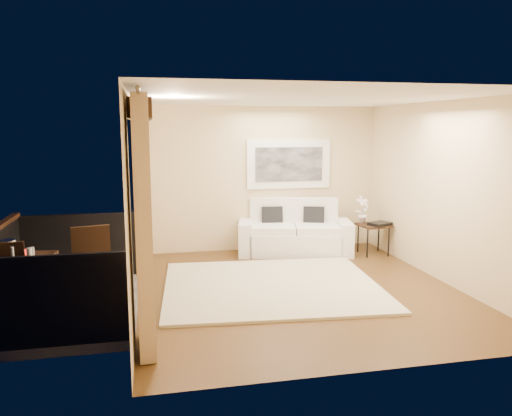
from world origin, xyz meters
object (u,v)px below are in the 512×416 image
object	(u,v)px
bistro_table	(20,264)
ice_bucket	(8,248)
sofa	(294,234)
balcony_chair_near	(6,279)
orchid	(363,209)
balcony_chair_far	(91,259)
side_table	(374,227)

from	to	relation	value
bistro_table	ice_bucket	world-z (taller)	ice_bucket
sofa	balcony_chair_near	distance (m)	5.04
orchid	bistro_table	world-z (taller)	orchid
orchid	bistro_table	size ratio (longest dim) A/B	0.64
sofa	balcony_chair_far	bearing A→B (deg)	-134.95
side_table	bistro_table	distance (m)	5.89
bistro_table	ice_bucket	distance (m)	0.25
side_table	ice_bucket	distance (m)	6.00
sofa	ice_bucket	xyz separation A→B (m)	(-4.27, -2.48, 0.55)
side_table	bistro_table	bearing A→B (deg)	-158.95
sofa	orchid	distance (m)	1.34
bistro_table	sofa	bearing A→B (deg)	31.91
sofa	ice_bucket	world-z (taller)	ice_bucket
bistro_table	balcony_chair_far	size ratio (longest dim) A/B	0.73
orchid	balcony_chair_far	bearing A→B (deg)	-157.35
balcony_chair_near	bistro_table	bearing A→B (deg)	21.05
balcony_chair_far	balcony_chair_near	world-z (taller)	balcony_chair_far
bistro_table	balcony_chair_far	bearing A→B (deg)	26.50
bistro_table	balcony_chair_near	distance (m)	0.22
sofa	bistro_table	xyz separation A→B (m)	(-4.13, -2.57, 0.36)
side_table	ice_bucket	size ratio (longest dim) A/B	2.82
balcony_chair_near	balcony_chair_far	bearing A→B (deg)	18.16
bistro_table	orchid	bearing A→B (deg)	23.21
bistro_table	ice_bucket	bearing A→B (deg)	146.56
orchid	side_table	bearing A→B (deg)	-49.97
bistro_table	balcony_chair_near	world-z (taller)	balcony_chair_near
bistro_table	balcony_chair_near	size ratio (longest dim) A/B	0.81
orchid	balcony_chair_far	size ratio (longest dim) A/B	0.47
balcony_chair_near	side_table	bearing A→B (deg)	12.38
sofa	bistro_table	bearing A→B (deg)	-136.09
side_table	ice_bucket	bearing A→B (deg)	-160.26
sofa	side_table	xyz separation A→B (m)	(1.37, -0.45, 0.15)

